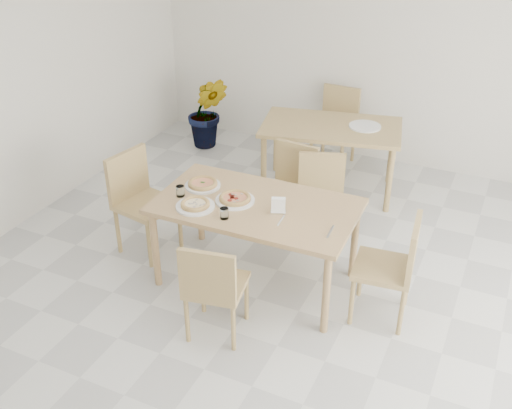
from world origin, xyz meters
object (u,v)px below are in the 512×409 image
at_px(plate_mushroom, 195,206).
at_px(pizza_pepperoni, 235,198).
at_px(chair_back_n, 337,120).
at_px(potted_plant, 208,112).
at_px(plate_margherita, 203,186).
at_px(second_table, 331,133).
at_px(chair_north, 291,184).
at_px(chair_west, 139,195).
at_px(chair_east, 395,263).
at_px(chair_south, 213,285).
at_px(tumbler_a, 180,191).
at_px(main_table, 256,212).
at_px(chair_back_s, 321,183).
at_px(plate_empty, 365,126).
at_px(pizza_margherita, 203,183).
at_px(pizza_mushroom, 195,204).
at_px(napkin_holder, 278,206).
at_px(tumbler_b, 224,213).
at_px(plate_pepperoni, 235,200).

relative_size(plate_mushroom, pizza_pepperoni, 1.06).
relative_size(chair_back_n, potted_plant, 0.99).
height_order(plate_mushroom, chair_back_n, chair_back_n).
xyz_separation_m(plate_margherita, second_table, (0.55, 1.74, -0.10)).
bearing_deg(potted_plant, plate_mushroom, -62.62).
xyz_separation_m(chair_north, chair_west, (-1.13, -0.84, 0.03)).
bearing_deg(chair_east, second_table, -153.81).
bearing_deg(chair_south, potted_plant, -70.64).
height_order(chair_south, pizza_pepperoni, chair_south).
relative_size(chair_east, tumbler_a, 9.68).
bearing_deg(plate_mushroom, pizza_pepperoni, 42.19).
height_order(chair_west, tumbler_a, chair_west).
bearing_deg(main_table, plate_mushroom, -150.13).
relative_size(chair_west, chair_back_n, 1.04).
relative_size(main_table, chair_back_s, 1.91).
relative_size(main_table, tumbler_a, 17.94).
bearing_deg(chair_south, chair_back_s, -105.88).
height_order(chair_north, plate_empty, chair_north).
distance_m(pizza_margherita, pizza_mushroom, 0.35).
bearing_deg(second_table, main_table, -102.72).
xyz_separation_m(pizza_pepperoni, tumbler_a, (-0.44, -0.11, 0.01)).
distance_m(napkin_holder, chair_back_n, 2.63).
distance_m(tumbler_a, plate_empty, 2.28).
distance_m(plate_mushroom, chair_back_n, 2.80).
height_order(plate_margherita, tumbler_b, tumbler_b).
bearing_deg(plate_mushroom, potted_plant, 117.38).
bearing_deg(plate_mushroom, plate_margherita, 109.92).
xyz_separation_m(pizza_margherita, tumbler_b, (0.41, -0.38, 0.01)).
distance_m(plate_margherita, plate_empty, 2.04).
xyz_separation_m(chair_back_s, plate_empty, (0.15, 0.89, 0.26)).
bearing_deg(pizza_margherita, pizza_mushroom, -70.08).
xyz_separation_m(plate_pepperoni, potted_plant, (-1.55, 2.31, -0.31)).
distance_m(chair_north, napkin_holder, 1.01).
relative_size(chair_east, plate_empty, 2.68).
bearing_deg(plate_margherita, tumbler_b, -43.24).
bearing_deg(plate_mushroom, chair_north, 71.70).
distance_m(chair_west, chair_back_n, 2.70).
xyz_separation_m(chair_west, napkin_holder, (1.39, -0.08, 0.27)).
relative_size(chair_north, plate_margherita, 2.91).
relative_size(chair_west, chair_east, 1.06).
height_order(main_table, pizza_mushroom, pizza_mushroom).
relative_size(chair_west, pizza_margherita, 2.98).
xyz_separation_m(pizza_margherita, chair_back_s, (0.73, 0.95, -0.29)).
bearing_deg(napkin_holder, main_table, 144.77).
xyz_separation_m(chair_south, napkin_holder, (0.20, 0.72, 0.33)).
height_order(chair_west, plate_empty, chair_west).
bearing_deg(pizza_mushroom, plate_mushroom, -26.57).
bearing_deg(pizza_pepperoni, chair_back_n, 89.49).
distance_m(pizza_margherita, potted_plant, 2.52).
bearing_deg(main_table, napkin_holder, -15.31).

